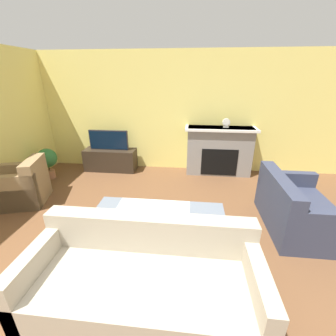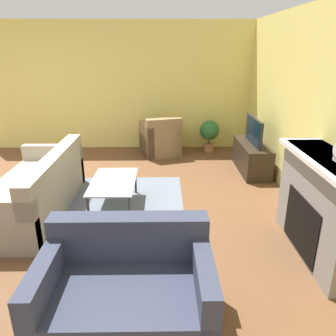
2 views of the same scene
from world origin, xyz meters
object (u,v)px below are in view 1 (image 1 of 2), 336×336
Objects in this scene: armchair_by_window at (23,187)px; potted_plant at (47,160)px; couch_sectional at (145,280)px; couch_loveseat at (296,210)px; mantel_clock at (226,123)px; coffee_table at (152,213)px; tv at (109,140)px.

armchair_by_window reaches higher than potted_plant.
couch_sectional is 3.20× the size of potted_plant.
couch_loveseat is 1.95× the size of potted_plant.
potted_plant is (-2.76, 2.77, 0.15)m from couch_sectional.
armchair_by_window is at bearing -154.83° from mantel_clock.
couch_loveseat reaches higher than coffee_table.
coffee_table is 3.15m from potted_plant.
coffee_table is (-2.11, -0.40, 0.07)m from couch_loveseat.
tv is 4.06m from couch_loveseat.
tv is 0.97× the size of armchair_by_window.
potted_plant is (-1.22, -0.61, -0.32)m from tv.
mantel_clock is (1.15, 3.46, 0.92)m from couch_sectional.
couch_sectional and armchair_by_window have the same top height.
coffee_table is 2.83m from mantel_clock.
couch_sectional reaches higher than coffee_table.
armchair_by_window is at bearing -80.42° from potted_plant.
potted_plant is (-4.77, 1.30, 0.14)m from couch_loveseat.
tv is 1.40m from potted_plant.
armchair_by_window is (-4.59, 0.24, 0.01)m from couch_loveseat.
couch_sectional is 2.29× the size of armchair_by_window.
tv is 3.74m from couch_sectional.
coffee_table is 1.52× the size of potted_plant.
couch_loveseat is at bearing 70.61° from armchair_by_window.
mantel_clock reaches higher than potted_plant.
tv is 2.75m from coffee_table.
tv is at bearing -178.21° from mantel_clock.
mantel_clock is at bearing 98.76° from armchair_by_window.
couch_loveseat is 4.59m from armchair_by_window.
couch_loveseat and armchair_by_window have the same top height.
couch_loveseat reaches higher than potted_plant.
potted_plant is 3.49× the size of mantel_clock.
potted_plant is (-0.18, 1.06, 0.13)m from armchair_by_window.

